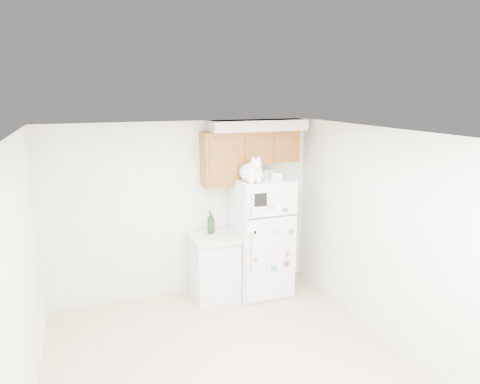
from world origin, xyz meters
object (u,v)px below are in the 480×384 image
cat (252,172)px  storage_box_back (266,173)px  storage_box_front (277,176)px  bottle_green (210,222)px  refrigerator (261,236)px  bottle_amber (212,223)px  base_counter (215,266)px

cat → storage_box_back: size_ratio=2.96×
storage_box_front → bottle_green: 1.14m
cat → storage_box_back: bearing=39.7°
refrigerator → bottle_amber: bearing=163.6°
storage_box_back → bottle_amber: 1.05m
storage_box_back → storage_box_front: storage_box_back is taller
bottle_amber → storage_box_back: bearing=-5.6°
base_counter → bottle_amber: (0.02, 0.12, 0.60)m
storage_box_back → refrigerator: bearing=-153.4°
base_counter → bottle_amber: size_ratio=3.17×
refrigerator → storage_box_front: 0.92m
refrigerator → base_counter: refrigerator is taller
bottle_green → cat: bearing=-33.5°
bottle_amber → storage_box_front: bearing=-17.8°
storage_box_front → bottle_amber: (-0.86, 0.28, -0.68)m
storage_box_back → storage_box_front: (0.07, -0.20, -0.01)m
storage_box_front → bottle_green: size_ratio=0.44×
base_counter → bottle_green: bottle_green is taller
storage_box_front → cat: bearing=-145.4°
storage_box_back → bottle_amber: storage_box_back is taller
refrigerator → cat: (-0.21, -0.15, 0.99)m
refrigerator → base_counter: (-0.69, 0.07, -0.39)m
storage_box_front → bottle_green: (-0.90, 0.26, -0.65)m
cat → refrigerator: bearing=35.4°
refrigerator → storage_box_front: size_ratio=11.33×
bottle_green → bottle_amber: size_ratio=1.18×
base_counter → refrigerator: bearing=-6.1°
bottle_green → storage_box_back: bearing=-4.1°
base_counter → storage_box_back: bearing=3.3°
storage_box_back → bottle_amber: (-0.79, 0.08, -0.68)m
base_counter → storage_box_front: size_ratio=6.13×
refrigerator → storage_box_back: size_ratio=9.44×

